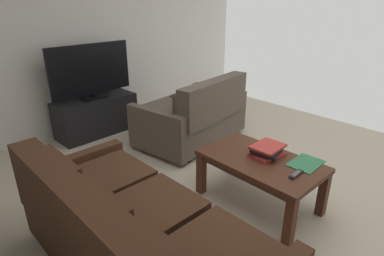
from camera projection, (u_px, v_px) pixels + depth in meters
ground_plane at (263, 196)px, 3.00m from camera, size 5.56×4.91×0.01m
wall_right at (104, 26)px, 4.36m from camera, size 0.12×4.91×2.73m
sofa_main at (131, 237)px, 1.96m from camera, size 1.87×0.90×0.83m
loveseat_near at (195, 115)px, 3.99m from camera, size 1.05×1.48×0.85m
coffee_table at (260, 166)px, 2.74m from camera, size 1.03×0.61×0.45m
tv_stand at (96, 116)px, 4.28m from camera, size 0.49×1.08×0.50m
flat_tv at (91, 71)px, 4.04m from camera, size 0.22×1.11×0.70m
book_stack at (267, 150)px, 2.76m from camera, size 0.28×0.31×0.10m
tv_remote at (296, 174)px, 2.46m from camera, size 0.05×0.16×0.02m
loose_magazine at (306, 163)px, 2.64m from camera, size 0.23×0.31×0.01m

